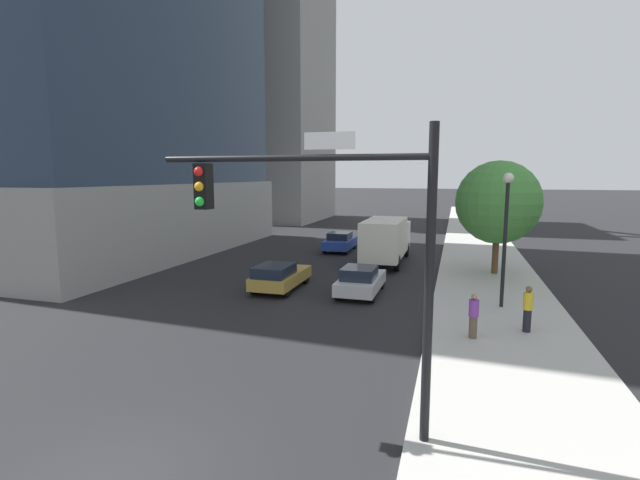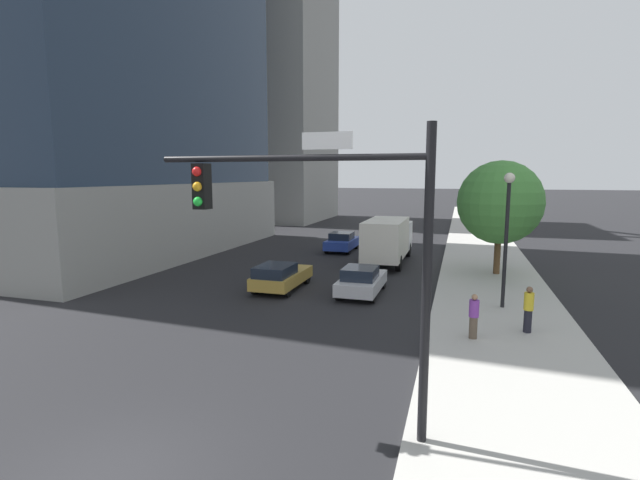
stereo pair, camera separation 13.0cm
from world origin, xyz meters
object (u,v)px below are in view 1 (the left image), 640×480
(car_blue, at_px, (340,242))
(pedestrian_yellow_shirt, at_px, (528,309))
(street_tree, at_px, (498,202))
(car_gold, at_px, (279,276))
(pedestrian_purple_shirt, at_px, (474,316))
(car_silver, at_px, (361,280))
(construction_building, at_px, (264,69))
(traffic_light_pole, at_px, (329,226))
(box_truck, at_px, (386,238))
(street_lamp, at_px, (506,220))

(car_blue, relative_size, pedestrian_yellow_shirt, 2.42)
(street_tree, height_order, car_gold, street_tree)
(street_tree, bearing_deg, pedestrian_purple_shirt, -97.55)
(car_silver, bearing_deg, pedestrian_yellow_shirt, -29.91)
(construction_building, height_order, car_gold, construction_building)
(traffic_light_pole, bearing_deg, construction_building, 114.75)
(car_silver, distance_m, pedestrian_yellow_shirt, 8.06)
(car_gold, relative_size, box_truck, 0.55)
(pedestrian_yellow_shirt, bearing_deg, street_lamp, 100.50)
(car_blue, distance_m, pedestrian_purple_shirt, 19.86)
(car_silver, xyz_separation_m, box_truck, (0.00, 8.41, 1.00))
(street_tree, bearing_deg, car_blue, 150.94)
(street_lamp, distance_m, car_silver, 7.20)
(box_truck, bearing_deg, street_tree, -17.06)
(street_tree, bearing_deg, traffic_light_pole, -104.72)
(construction_building, bearing_deg, car_gold, -65.82)
(box_truck, bearing_deg, pedestrian_purple_shirt, -69.59)
(car_blue, bearing_deg, pedestrian_yellow_shirt, -55.83)
(street_tree, xyz_separation_m, car_silver, (-6.62, -6.38, -3.56))
(car_silver, relative_size, box_truck, 0.53)
(construction_building, bearing_deg, car_blue, -55.12)
(car_blue, distance_m, car_gold, 12.65)
(street_tree, bearing_deg, street_lamp, -91.84)
(traffic_light_pole, xyz_separation_m, car_blue, (-5.88, 24.49, -4.00))
(street_lamp, relative_size, box_truck, 0.74)
(car_silver, xyz_separation_m, pedestrian_purple_shirt, (5.08, -5.24, 0.25))
(traffic_light_pole, relative_size, street_tree, 1.03)
(car_silver, height_order, pedestrian_yellow_shirt, pedestrian_yellow_shirt)
(construction_building, bearing_deg, box_truck, -53.18)
(street_lamp, bearing_deg, box_truck, 124.67)
(street_lamp, relative_size, pedestrian_purple_shirt, 3.64)
(street_tree, distance_m, car_blue, 12.80)
(street_lamp, relative_size, pedestrian_yellow_shirt, 3.39)
(car_silver, xyz_separation_m, pedestrian_yellow_shirt, (6.98, -4.01, 0.32))
(car_silver, relative_size, car_blue, 1.00)
(car_blue, height_order, pedestrian_purple_shirt, pedestrian_purple_shirt)
(traffic_light_pole, relative_size, car_blue, 1.63)
(construction_building, distance_m, car_silver, 44.63)
(car_blue, distance_m, pedestrian_yellow_shirt, 19.78)
(car_gold, xyz_separation_m, box_truck, (4.13, 8.71, 0.97))
(car_gold, bearing_deg, traffic_light_pole, -63.57)
(construction_building, xyz_separation_m, box_truck, (20.10, -26.85, -17.59))
(traffic_light_pole, distance_m, pedestrian_purple_shirt, 8.54)
(street_tree, bearing_deg, car_silver, -136.06)
(pedestrian_purple_shirt, relative_size, pedestrian_yellow_shirt, 0.93)
(street_lamp, bearing_deg, traffic_light_pole, -112.27)
(traffic_light_pole, bearing_deg, car_silver, 98.21)
(street_tree, xyz_separation_m, car_gold, (-10.75, -6.68, -3.54))
(car_blue, relative_size, box_truck, 0.53)
(traffic_light_pole, relative_size, car_silver, 1.62)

